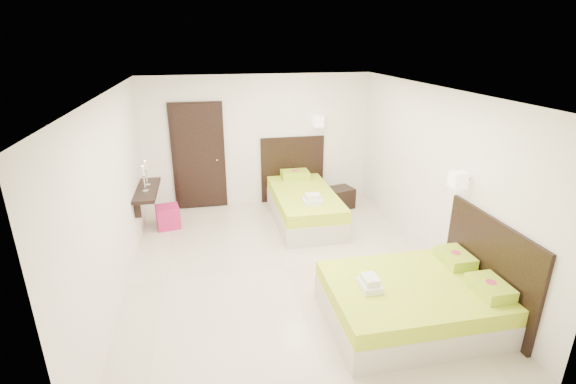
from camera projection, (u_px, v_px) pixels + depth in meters
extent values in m
plane|color=beige|center=(285.00, 268.00, 6.25)|extent=(5.50, 5.50, 0.00)
cube|color=beige|center=(304.00, 211.00, 7.84)|extent=(1.09, 2.18, 0.35)
cube|color=#A4C31F|center=(304.00, 197.00, 7.74)|extent=(1.08, 2.16, 0.22)
cube|color=black|center=(292.00, 169.00, 8.64)|extent=(1.31, 0.05, 1.36)
cube|color=#A5C824|center=(295.00, 174.00, 8.43)|extent=(0.55, 0.37, 0.15)
cylinder|color=#CC3057|center=(295.00, 171.00, 8.40)|extent=(0.13, 0.13, 0.00)
cube|color=white|center=(312.00, 201.00, 7.14)|extent=(0.33, 0.24, 0.09)
cube|color=white|center=(313.00, 197.00, 7.11)|extent=(0.25, 0.18, 0.09)
cube|color=beige|center=(318.00, 121.00, 8.24)|extent=(0.20, 0.20, 0.22)
cylinder|color=#2D2116|center=(317.00, 121.00, 8.31)|extent=(0.03, 0.16, 0.03)
cube|color=beige|center=(410.00, 309.00, 5.04)|extent=(2.00, 1.50, 0.32)
cube|color=#A4C31F|center=(413.00, 291.00, 4.95)|extent=(1.98, 1.49, 0.20)
cube|color=black|center=(488.00, 267.00, 5.06)|extent=(0.05, 1.70, 1.25)
cube|color=#A5C824|center=(490.00, 288.00, 4.71)|extent=(0.34, 0.50, 0.14)
cylinder|color=#CC3057|center=(491.00, 282.00, 4.69)|extent=(0.12, 0.12, 0.00)
cube|color=#A5C824|center=(455.00, 258.00, 5.35)|extent=(0.34, 0.50, 0.14)
cylinder|color=#CC3057|center=(456.00, 253.00, 5.33)|extent=(0.12, 0.12, 0.00)
cube|color=white|center=(370.00, 286.00, 4.80)|extent=(0.22, 0.30, 0.08)
cube|color=white|center=(370.00, 280.00, 4.77)|extent=(0.17, 0.23, 0.08)
cube|color=beige|center=(458.00, 180.00, 5.29)|extent=(0.18, 0.18, 0.20)
cylinder|color=#2D2116|center=(464.00, 179.00, 5.30)|extent=(0.16, 0.03, 0.03)
cube|color=black|center=(341.00, 197.00, 8.43)|extent=(0.55, 0.52, 0.41)
cube|color=#A9164D|center=(168.00, 217.00, 7.54)|extent=(0.46, 0.46, 0.40)
cube|color=black|center=(199.00, 157.00, 8.15)|extent=(1.02, 0.06, 2.14)
cube|color=black|center=(199.00, 157.00, 8.12)|extent=(0.88, 0.04, 2.06)
cylinder|color=silver|center=(217.00, 159.00, 8.17)|extent=(0.03, 0.10, 0.03)
cube|color=black|center=(147.00, 190.00, 7.05)|extent=(0.35, 1.20, 0.06)
cube|color=black|center=(137.00, 209.00, 6.67)|extent=(0.10, 0.04, 0.30)
cube|color=black|center=(144.00, 190.00, 7.49)|extent=(0.10, 0.04, 0.30)
cylinder|color=silver|center=(146.00, 191.00, 6.90)|extent=(0.10, 0.10, 0.02)
cylinder|color=silver|center=(145.00, 184.00, 6.86)|extent=(0.02, 0.02, 0.22)
cone|color=silver|center=(144.00, 177.00, 6.81)|extent=(0.07, 0.07, 0.04)
cylinder|color=white|center=(143.00, 171.00, 6.78)|extent=(0.02, 0.02, 0.15)
sphere|color=#FFB23F|center=(143.00, 166.00, 6.75)|extent=(0.02, 0.02, 0.02)
cylinder|color=silver|center=(148.00, 185.00, 7.17)|extent=(0.10, 0.10, 0.02)
cylinder|color=silver|center=(147.00, 178.00, 7.13)|extent=(0.02, 0.02, 0.22)
cone|color=silver|center=(146.00, 171.00, 7.09)|extent=(0.07, 0.07, 0.04)
cylinder|color=white|center=(145.00, 166.00, 7.05)|extent=(0.02, 0.02, 0.15)
sphere|color=#FFB23F|center=(145.00, 161.00, 7.02)|extent=(0.02, 0.02, 0.02)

